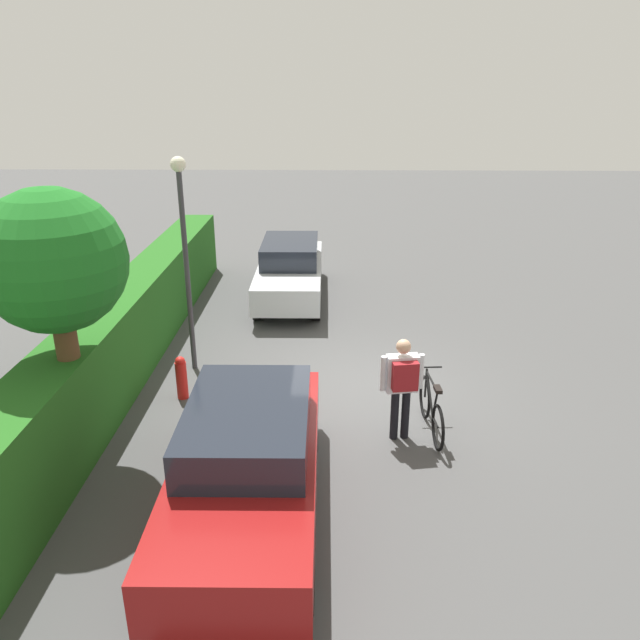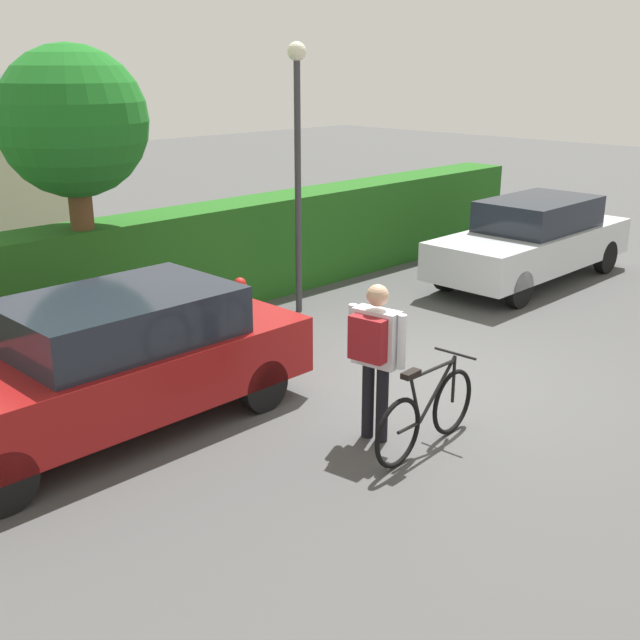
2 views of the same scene
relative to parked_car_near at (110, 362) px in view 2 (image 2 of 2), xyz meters
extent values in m
plane|color=#454545|center=(3.53, -1.65, -0.78)|extent=(60.00, 60.00, 0.00)
cube|color=#225D1B|center=(3.53, 2.89, 0.04)|extent=(15.52, 0.90, 1.64)
cube|color=maroon|center=(-0.06, 0.00, -0.14)|extent=(4.50, 1.81, 0.67)
cube|color=#1E232D|center=(0.18, 0.00, 0.46)|extent=(2.36, 1.58, 0.52)
cylinder|color=black|center=(1.46, 0.81, -0.47)|extent=(0.62, 0.18, 0.62)
cylinder|color=black|center=(1.47, -0.78, -0.47)|extent=(0.62, 0.18, 0.62)
cylinder|color=black|center=(-1.58, -0.81, -0.47)|extent=(0.62, 0.18, 0.62)
cube|color=silver|center=(8.57, 0.00, -0.15)|extent=(4.59, 1.64, 0.65)
cube|color=#1E232D|center=(8.74, 0.00, 0.45)|extent=(2.28, 1.43, 0.54)
cylinder|color=black|center=(10.12, 0.72, -0.47)|extent=(0.63, 0.19, 0.62)
cylinder|color=black|center=(10.13, -0.70, -0.47)|extent=(0.63, 0.19, 0.62)
cylinder|color=black|center=(7.01, 0.70, -0.47)|extent=(0.63, 0.19, 0.62)
cylinder|color=black|center=(7.02, -0.72, -0.47)|extent=(0.63, 0.19, 0.62)
torus|color=black|center=(2.53, -2.66, -0.42)|extent=(0.73, 0.10, 0.72)
torus|color=black|center=(1.55, -2.72, -0.42)|extent=(0.73, 0.10, 0.72)
cylinder|color=black|center=(2.22, -2.68, -0.17)|extent=(0.63, 0.08, 0.57)
cylinder|color=black|center=(1.82, -2.71, -0.16)|extent=(0.23, 0.05, 0.57)
cylinder|color=black|center=(2.10, -2.69, 0.08)|extent=(0.75, 0.08, 0.07)
cylinder|color=black|center=(1.73, -2.71, -0.43)|extent=(0.38, 0.06, 0.05)
cylinder|color=black|center=(2.53, -2.66, -0.16)|extent=(0.04, 0.04, 0.52)
cube|color=black|center=(1.73, -2.71, 0.15)|extent=(0.23, 0.11, 0.06)
cylinder|color=black|center=(2.53, -2.66, 0.13)|extent=(0.06, 0.50, 0.03)
cylinder|color=black|center=(1.82, -2.08, -0.36)|extent=(0.13, 0.13, 0.85)
cylinder|color=black|center=(1.85, -2.25, -0.36)|extent=(0.13, 0.13, 0.85)
cube|color=silver|center=(1.83, -2.17, 0.36)|extent=(0.27, 0.52, 0.60)
sphere|color=tan|center=(1.83, -2.17, 0.81)|extent=(0.23, 0.23, 0.23)
cylinder|color=silver|center=(1.79, -1.87, 0.38)|extent=(0.09, 0.09, 0.57)
cylinder|color=silver|center=(1.88, -2.46, 0.38)|extent=(0.09, 0.09, 0.57)
cube|color=maroon|center=(1.68, -2.19, 0.39)|extent=(0.22, 0.41, 0.45)
cylinder|color=#38383D|center=(4.33, 1.65, 1.14)|extent=(0.10, 0.10, 3.85)
sphere|color=#F2EDCC|center=(4.33, 1.65, 3.19)|extent=(0.28, 0.28, 0.28)
cylinder|color=brown|center=(1.25, 2.69, 0.46)|extent=(0.32, 0.32, 2.48)
sphere|color=#1C6B20|center=(1.25, 2.69, 2.30)|extent=(1.99, 1.99, 1.99)
cylinder|color=red|center=(3.09, 1.60, -0.43)|extent=(0.20, 0.20, 0.70)
sphere|color=red|center=(3.09, 1.60, -0.06)|extent=(0.18, 0.18, 0.18)
camera|label=1|loc=(-6.62, -1.05, 4.55)|focal=34.24mm
camera|label=2|loc=(-3.84, -7.06, 3.03)|focal=43.57mm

